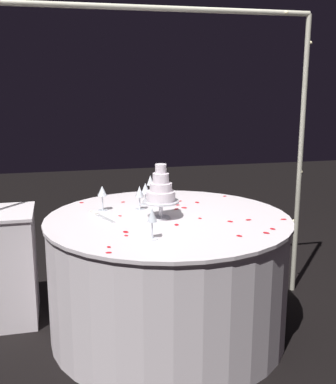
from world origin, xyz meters
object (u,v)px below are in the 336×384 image
Objects in this scene: tiered_cake at (161,191)px; wine_glass_2 at (102,192)px; wine_glass_1 at (140,193)px; main_table at (168,275)px; wine_glass_0 at (145,189)px; side_table at (1,267)px; wine_glass_4 at (150,182)px; decorative_arch at (154,114)px; cake_knife at (100,216)px; wine_glass_3 at (152,217)px.

tiered_cake is 0.42m from wine_glass_2.
tiered_cake reaches higher than wine_glass_1.
main_table is 0.59m from wine_glass_0.
wine_glass_4 reaches higher than side_table.
tiered_cake is (-0.04, -0.39, -0.43)m from decorative_arch.
cake_knife is at bearing -24.54° from side_table.
wine_glass_1 reaches higher than main_table.
wine_glass_2 is at bearing -163.34° from wine_glass_0.
wine_glass_2 reaches higher than cake_knife.
wine_glass_0 is 0.73m from wine_glass_3.
side_table is at bearing 179.33° from decorative_arch.
tiered_cake is at bearing -169.72° from main_table.
wine_glass_1 is 0.55× the size of cake_knife.
side_table is at bearing 168.59° from wine_glass_1.
decorative_arch reaches higher than wine_glass_1.
tiered_cake is at bearing -94.64° from wine_glass_4.
wine_glass_0 is at bearing 63.03° from wine_glass_1.
wine_glass_2 reaches higher than wine_glass_0.
wine_glass_1 is 0.30m from cake_knife.
side_table is at bearing 157.63° from tiered_cake.
wine_glass_3 is at bearing -100.67° from wine_glass_4.
tiered_cake is 2.06× the size of wine_glass_4.
tiered_cake is 1.95× the size of wine_glass_3.
wine_glass_0 is at bearing 35.02° from cake_knife.
wine_glass_2 reaches higher than main_table.
side_table is 1.15m from wine_glass_4.
wine_glass_2 is 0.18m from cake_knife.
wine_glass_2 and wine_glass_4 have the same top height.
tiered_cake reaches higher than wine_glass_0.
decorative_arch is 0.62m from wine_glass_2.
wine_glass_3 is (0.86, -0.78, 0.50)m from side_table.
main_table is at bearing -33.83° from wine_glass_2.
decorative_arch is at bearing 77.26° from wine_glass_3.
decorative_arch is 0.53m from wine_glass_1.
wine_glass_4 is at bearing 79.33° from wine_glass_3.
main_table is 1.99× the size of side_table.
wine_glass_3 is at bearing -102.74° from decorative_arch.
cake_knife is at bearing 164.75° from main_table.
decorative_arch is 6.68× the size of tiered_cake.
wine_glass_2 reaches higher than wine_glass_1.
decorative_arch is 0.51m from wine_glass_4.
cake_knife is (-0.35, 0.12, -0.16)m from tiered_cake.
wine_glass_0 is 0.93× the size of wine_glass_4.
wine_glass_4 is at bearing 47.34° from cake_knife.
cake_knife is (0.63, -0.29, 0.38)m from side_table.
wine_glass_3 is at bearing -93.80° from wine_glass_1.
wine_glass_2 is at bearing 141.69° from tiered_cake.
wine_glass_3 reaches higher than wine_glass_1.
side_table is at bearing -172.09° from wine_glass_4.
wine_glass_3 is at bearing -114.46° from main_table.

